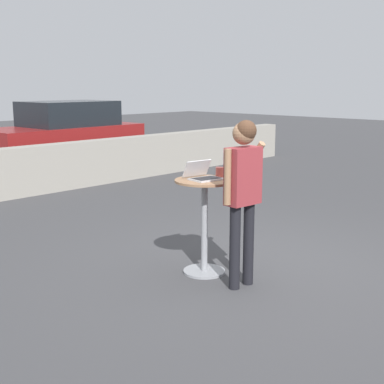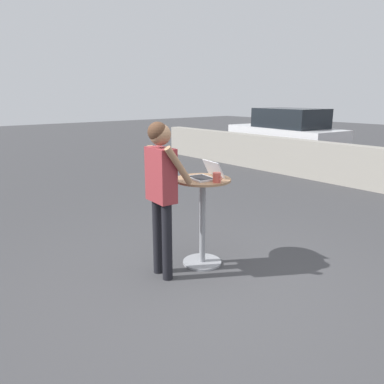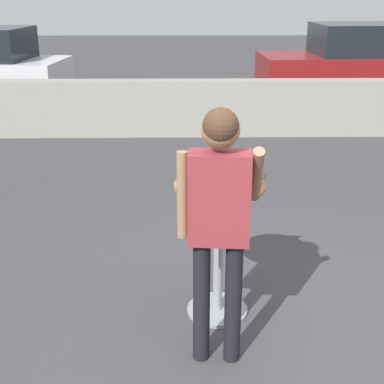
% 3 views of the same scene
% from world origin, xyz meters
% --- Properties ---
extents(ground_plane, '(50.00, 50.00, 0.00)m').
position_xyz_m(ground_plane, '(0.00, 0.00, 0.00)').
color(ground_plane, '#3D3D3F').
extents(cafe_table, '(0.64, 0.64, 1.04)m').
position_xyz_m(cafe_table, '(-0.55, 0.38, 0.64)').
color(cafe_table, gray).
rests_on(cafe_table, ground_plane).
extents(laptop, '(0.38, 0.38, 0.20)m').
position_xyz_m(laptop, '(-0.54, 0.41, 1.08)').
color(laptop, '#B7BABF').
rests_on(laptop, cafe_table).
extents(coffee_mug, '(0.13, 0.09, 0.11)m').
position_xyz_m(coffee_mug, '(-0.31, 0.38, 1.10)').
color(coffee_mug, '#C14C42').
rests_on(coffee_mug, cafe_table).
extents(standing_person, '(0.53, 0.36, 1.71)m').
position_xyz_m(standing_person, '(-0.59, -0.17, 1.08)').
color(standing_person, black).
rests_on(standing_person, ground_plane).
extents(parked_car_further_down, '(4.20, 2.11, 1.56)m').
position_xyz_m(parked_car_further_down, '(-5.26, 8.25, 0.79)').
color(parked_car_further_down, silver).
rests_on(parked_car_further_down, ground_plane).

